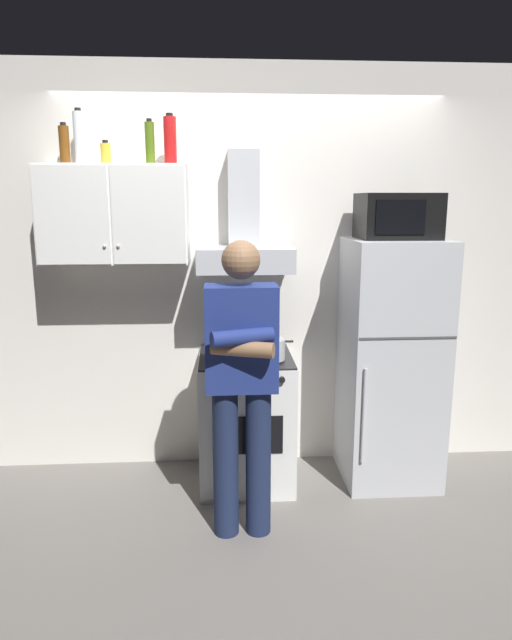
% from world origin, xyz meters
% --- Properties ---
extents(ground_plane, '(7.00, 7.00, 0.00)m').
position_xyz_m(ground_plane, '(0.00, 0.00, 0.00)').
color(ground_plane, slate).
extents(back_wall_tiled, '(4.80, 0.10, 2.70)m').
position_xyz_m(back_wall_tiled, '(0.00, 0.60, 1.35)').
color(back_wall_tiled, silver).
rests_on(back_wall_tiled, ground_plane).
extents(upper_cabinet, '(0.90, 0.37, 0.60)m').
position_xyz_m(upper_cabinet, '(-0.85, 0.37, 1.75)').
color(upper_cabinet, white).
extents(stove_oven, '(0.60, 0.62, 0.87)m').
position_xyz_m(stove_oven, '(-0.05, 0.25, 0.43)').
color(stove_oven, white).
rests_on(stove_oven, ground_plane).
extents(range_hood, '(0.60, 0.44, 0.75)m').
position_xyz_m(range_hood, '(-0.05, 0.38, 1.60)').
color(range_hood, '#B7BABF').
extents(refrigerator, '(0.60, 0.62, 1.60)m').
position_xyz_m(refrigerator, '(0.90, 0.25, 0.80)').
color(refrigerator, silver).
rests_on(refrigerator, ground_plane).
extents(microwave, '(0.48, 0.37, 0.28)m').
position_xyz_m(microwave, '(0.90, 0.27, 1.74)').
color(microwave, black).
rests_on(microwave, refrigerator).
extents(person_standing, '(0.38, 0.33, 1.64)m').
position_xyz_m(person_standing, '(-0.10, -0.36, 0.90)').
color(person_standing, '#192342').
rests_on(person_standing, ground_plane).
extents(cooking_pot, '(0.32, 0.22, 0.13)m').
position_xyz_m(cooking_pot, '(0.08, 0.13, 0.94)').
color(cooking_pot, '#B7BABF').
rests_on(cooking_pot, stove_oven).
extents(bottle_vodka_clear, '(0.07, 0.07, 0.33)m').
position_xyz_m(bottle_vodka_clear, '(-1.05, 0.42, 2.21)').
color(bottle_vodka_clear, silver).
rests_on(bottle_vodka_clear, upper_cabinet).
extents(bottle_soda_red, '(0.08, 0.08, 0.30)m').
position_xyz_m(bottle_soda_red, '(-0.50, 0.35, 2.19)').
color(bottle_soda_red, red).
rests_on(bottle_soda_red, upper_cabinet).
extents(bottle_spice_jar, '(0.06, 0.06, 0.14)m').
position_xyz_m(bottle_spice_jar, '(-0.89, 0.40, 2.12)').
color(bottle_spice_jar, gold).
rests_on(bottle_spice_jar, upper_cabinet).
extents(bottle_olive_oil, '(0.06, 0.06, 0.26)m').
position_xyz_m(bottle_olive_oil, '(-0.62, 0.34, 2.17)').
color(bottle_olive_oil, '#4C6B19').
rests_on(bottle_olive_oil, upper_cabinet).
extents(bottle_beer_brown, '(0.06, 0.06, 0.24)m').
position_xyz_m(bottle_beer_brown, '(-1.14, 0.40, 2.17)').
color(bottle_beer_brown, brown).
rests_on(bottle_beer_brown, upper_cabinet).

